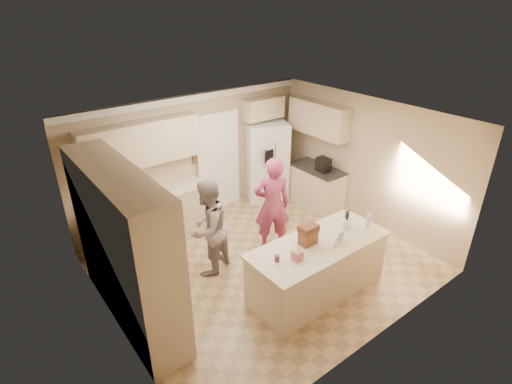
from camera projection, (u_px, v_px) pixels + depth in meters
floor at (263, 263)px, 7.15m from camera, size 5.20×4.60×0.02m
ceiling at (265, 121)px, 5.98m from camera, size 5.20×4.60×0.02m
wall_back at (194, 157)px, 8.20m from camera, size 5.20×0.02×2.60m
wall_front at (381, 267)px, 4.92m from camera, size 5.20×0.02×2.60m
wall_left at (106, 255)px, 5.14m from camera, size 0.02×4.60×2.60m
wall_right at (366, 162)px, 7.98m from camera, size 0.02×4.60×2.60m
crown_back at (191, 98)px, 7.61m from camera, size 5.20×0.08×0.12m
pantry_bank at (125, 248)px, 5.50m from camera, size 0.60×2.60×2.35m
back_base_cab at (153, 217)px, 7.74m from camera, size 2.20×0.60×0.88m
back_countertop at (151, 196)px, 7.52m from camera, size 2.24×0.63×0.04m
back_upper_cab at (141, 144)px, 7.17m from camera, size 2.20×0.35×0.80m
doorway_opening at (218, 163)px, 8.59m from camera, size 0.90×0.06×2.10m
doorway_casing at (219, 163)px, 8.56m from camera, size 1.02×0.03×2.22m
wall_frame_upper at (195, 146)px, 8.07m from camera, size 0.15×0.02×0.20m
wall_frame_lower at (196, 159)px, 8.19m from camera, size 0.15×0.02×0.20m
refrigerator at (266, 161)px, 9.07m from camera, size 1.10×0.99×1.80m
fridge_seam at (276, 166)px, 8.82m from camera, size 0.02×0.02×1.78m
fridge_dispenser at (269, 158)px, 8.58m from camera, size 0.22×0.03×0.35m
fridge_handle_l at (275, 160)px, 8.72m from camera, size 0.02×0.02×0.85m
fridge_handle_r at (279, 159)px, 8.77m from camera, size 0.02×0.02×0.85m
over_fridge_cab at (263, 108)px, 8.61m from camera, size 0.95×0.35×0.45m
right_base_cab at (316, 187)px, 8.91m from camera, size 0.60×1.20×0.88m
right_countertop at (317, 169)px, 8.70m from camera, size 0.63×1.24×0.04m
right_upper_cab at (319, 118)px, 8.44m from camera, size 0.35×1.50×0.70m
coffee_maker at (323, 165)px, 8.46m from camera, size 0.22×0.28×0.30m
island_base at (317, 269)px, 6.27m from camera, size 2.20×0.90×0.88m
island_top at (319, 244)px, 6.07m from camera, size 2.28×0.96×0.05m
utensil_crock at (346, 224)px, 6.41m from camera, size 0.13×0.13×0.15m
tissue_box at (297, 255)px, 5.65m from camera, size 0.13×0.13×0.14m
tissue_plume at (298, 249)px, 5.61m from camera, size 0.08×0.08×0.08m
dollhouse_body at (308, 237)px, 6.00m from camera, size 0.26×0.18×0.22m
dollhouse_roof at (309, 228)px, 5.92m from camera, size 0.28×0.20×0.10m
jam_jar at (277, 258)px, 5.64m from camera, size 0.07×0.07×0.09m
greeting_card_a at (336, 241)px, 5.96m from camera, size 0.12×0.06×0.16m
greeting_card_b at (341, 236)px, 6.08m from camera, size 0.12×0.05×0.16m
water_bottle at (368, 221)px, 6.41m from camera, size 0.07×0.07×0.24m
shaker_salt at (345, 218)px, 6.64m from camera, size 0.05×0.05×0.09m
shaker_pepper at (348, 217)px, 6.68m from camera, size 0.05×0.05×0.09m
teen_boy at (208, 228)px, 6.59m from camera, size 1.02×0.93×1.70m
teen_girl at (272, 205)px, 7.17m from camera, size 0.79×0.69×1.82m
fridge_magnets at (276, 166)px, 8.82m from camera, size 0.76×0.02×1.44m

